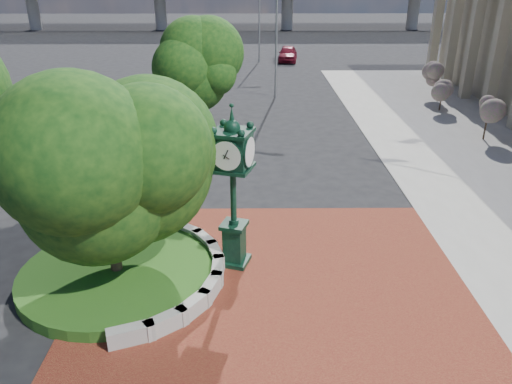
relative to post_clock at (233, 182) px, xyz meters
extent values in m
plane|color=black|center=(1.29, -0.90, -2.97)|extent=(200.00, 200.00, 0.00)
cube|color=maroon|center=(1.29, -1.90, -2.95)|extent=(12.00, 12.00, 0.04)
cube|color=#9E9B93|center=(-2.62, -3.91, -2.70)|extent=(1.29, 0.76, 0.54)
cube|color=#9E9B93|center=(-1.76, -3.44, -2.70)|extent=(1.20, 1.04, 0.54)
cube|color=#9E9B93|center=(-1.09, -2.74, -2.70)|extent=(1.00, 1.22, 0.54)
cube|color=#9E9B93|center=(-0.66, -1.87, -2.70)|extent=(0.71, 1.30, 0.54)
cube|color=#9E9B93|center=(-0.51, -0.90, -2.70)|extent=(0.35, 1.25, 0.54)
cube|color=#9E9B93|center=(-0.66, 0.06, -2.70)|extent=(0.71, 1.30, 0.54)
cube|color=#9E9B93|center=(-1.09, 0.93, -2.70)|extent=(1.00, 1.22, 0.54)
cube|color=#9E9B93|center=(-1.76, 1.64, -2.70)|extent=(1.20, 1.04, 0.54)
cube|color=#9E9B93|center=(-2.62, 2.10, -2.70)|extent=(1.29, 0.76, 0.54)
cylinder|color=#1D4B15|center=(-3.71, -0.90, -2.77)|extent=(6.10, 6.10, 0.40)
cylinder|color=#9E9B93|center=(-33.71, 69.10, 0.03)|extent=(1.80, 1.80, 6.00)
cylinder|color=#9E9B93|center=(-13.71, 69.10, 0.03)|extent=(1.80, 1.80, 6.00)
cylinder|color=#9E9B93|center=(6.29, 69.10, 0.03)|extent=(1.80, 1.80, 6.00)
cylinder|color=#9E9B93|center=(26.29, 69.10, 0.03)|extent=(1.80, 1.80, 6.00)
cylinder|color=#38281C|center=(-3.71, -0.90, -1.89)|extent=(0.36, 0.36, 2.17)
sphere|color=#0E3611|center=(-3.71, -0.90, 0.76)|extent=(5.20, 5.20, 5.20)
cylinder|color=#38281C|center=(-2.71, 17.10, -2.01)|extent=(0.36, 0.36, 1.92)
sphere|color=#0E3611|center=(-2.71, 17.10, 0.27)|extent=(4.40, 4.40, 4.40)
cube|color=black|center=(0.00, 0.00, -2.88)|extent=(1.14, 1.14, 0.18)
cube|color=black|center=(0.00, 0.00, -2.17)|extent=(0.78, 0.78, 1.25)
cube|color=black|center=(0.00, 0.00, -1.51)|extent=(1.00, 1.00, 0.14)
cylinder|color=black|center=(0.00, 0.00, -0.48)|extent=(0.19, 0.19, 1.94)
cube|color=black|center=(0.00, 0.00, 1.07)|extent=(1.28, 1.28, 1.02)
cylinder|color=white|center=(-0.16, -0.51, 1.07)|extent=(0.89, 0.34, 0.91)
cylinder|color=white|center=(0.16, 0.51, 1.07)|extent=(0.89, 0.34, 0.91)
cylinder|color=white|center=(-0.51, 0.16, 1.07)|extent=(0.34, 0.89, 0.91)
cylinder|color=white|center=(0.51, -0.16, 1.07)|extent=(0.34, 0.89, 0.91)
sphere|color=black|center=(0.00, 0.00, 1.78)|extent=(0.50, 0.50, 0.50)
cone|color=black|center=(0.00, 0.00, 2.15)|extent=(0.20, 0.20, 0.57)
imported|color=maroon|center=(4.44, 39.54, -2.18)|extent=(2.39, 4.83, 1.58)
cylinder|color=slate|center=(2.43, 23.70, 1.45)|extent=(0.16, 0.16, 8.85)
cylinder|color=slate|center=(1.43, 39.22, 1.35)|extent=(0.15, 0.15, 8.64)
cylinder|color=#38281C|center=(14.00, 13.08, -2.37)|extent=(0.10, 0.10, 1.20)
sphere|color=#BD5E96|center=(14.00, 13.08, -1.37)|extent=(1.20, 1.20, 1.20)
cylinder|color=#38281C|center=(13.67, 19.47, -2.37)|extent=(0.10, 0.10, 1.20)
sphere|color=#BD5E96|center=(13.67, 19.47, -1.37)|extent=(1.20, 1.20, 1.20)
cylinder|color=#38281C|center=(14.53, 23.02, -2.37)|extent=(0.10, 0.10, 1.20)
sphere|color=#BD5E96|center=(14.53, 23.02, -1.37)|extent=(1.20, 1.20, 1.20)
camera|label=1|loc=(0.58, -14.36, 6.16)|focal=35.00mm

